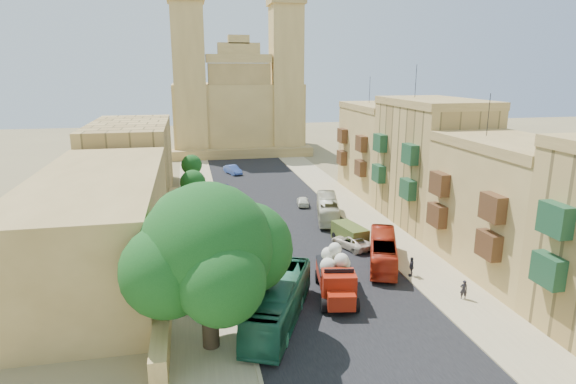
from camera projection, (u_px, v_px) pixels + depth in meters
name	position (u px, v px, depth m)	size (l,w,h in m)	color
ground	(378.00, 365.00, 28.29)	(260.00, 260.00, 0.00)	olive
road_surface	(281.00, 217.00, 56.75)	(14.00, 140.00, 0.01)	black
sidewalk_east	(357.00, 212.00, 58.62)	(5.00, 140.00, 0.01)	tan
sidewalk_west	(200.00, 222.00, 54.87)	(5.00, 140.00, 0.01)	tan
kerb_east	(338.00, 213.00, 58.11)	(0.25, 140.00, 0.12)	tan
kerb_west	(222.00, 220.00, 55.35)	(0.25, 140.00, 0.12)	tan
townhouse_b	(509.00, 207.00, 40.47)	(9.00, 14.00, 14.90)	tan
townhouse_c	(430.00, 162.00, 53.44)	(9.00, 14.00, 17.40)	tan
townhouse_d	(381.00, 149.00, 66.91)	(9.00, 14.00, 15.90)	tan
west_wall	(169.00, 247.00, 44.57)	(1.00, 40.00, 1.80)	tan
west_building_low	(100.00, 223.00, 40.77)	(10.00, 28.00, 8.40)	#9D7E44
west_building_mid	(131.00, 159.00, 65.24)	(10.00, 22.00, 10.00)	tan
church	(237.00, 106.00, 100.51)	(28.00, 22.50, 36.30)	tan
ficus_tree	(209.00, 253.00, 28.69)	(10.52, 9.68, 10.52)	#392B1C
street_tree_a	(198.00, 252.00, 36.89)	(3.17, 3.17, 4.87)	#392B1C
street_tree_b	(195.00, 210.00, 48.29)	(3.10, 3.10, 4.77)	#392B1C
street_tree_c	(193.00, 183.00, 59.67)	(3.14, 3.14, 4.83)	#392B1C
street_tree_d	(192.00, 165.00, 71.07)	(3.05, 3.05, 4.69)	#392B1C
red_truck	(336.00, 275.00, 36.44)	(3.70, 7.07, 3.94)	#981D0B
olive_pickup	(350.00, 234.00, 48.04)	(2.79, 4.65, 1.80)	#495821
bus_green_north	(279.00, 302.00, 32.66)	(2.54, 10.86, 3.03)	#1F5E42
bus_red_east	(383.00, 251.00, 42.51)	(2.16, 9.22, 2.57)	#B72B15
bus_cream_east	(328.00, 208.00, 55.47)	(2.17, 9.28, 2.59)	beige
car_blue_a	(277.00, 250.00, 44.55)	(1.54, 3.83, 1.30)	teal
car_white_a	(259.00, 226.00, 51.13)	(1.40, 4.01, 1.32)	white
car_cream	(351.00, 242.00, 46.65)	(2.06, 4.47, 1.24)	beige
car_dkblue	(230.00, 191.00, 66.54)	(1.54, 3.80, 1.10)	#1D1A51
car_white_b	(303.00, 201.00, 61.21)	(1.42, 3.52, 1.20)	silver
car_blue_b	(233.00, 170.00, 79.76)	(1.52, 4.36, 1.43)	#3E5CB4
pedestrian_a	(464.00, 290.00, 36.23)	(0.55, 0.36, 1.52)	black
pedestrian_c	(411.00, 267.00, 40.23)	(0.99, 0.41, 1.69)	#2A2930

